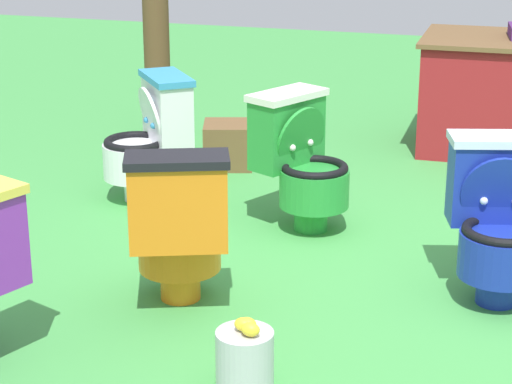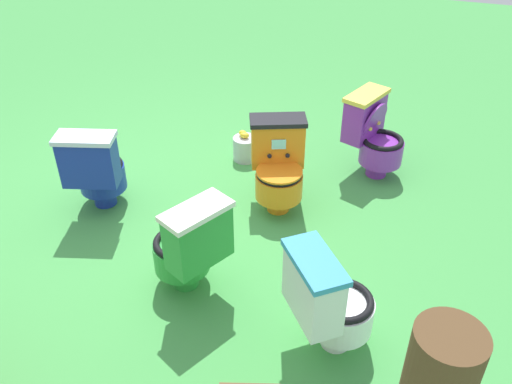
# 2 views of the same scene
# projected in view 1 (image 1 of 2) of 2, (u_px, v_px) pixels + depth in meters

# --- Properties ---
(ground) EXTENTS (14.00, 14.00, 0.00)m
(ground) POSITION_uv_depth(u_px,v_px,m) (382.00, 295.00, 4.45)
(ground) COLOR #429947
(toilet_orange) EXTENTS (0.55, 0.61, 0.73)m
(toilet_orange) POSITION_uv_depth(u_px,v_px,m) (179.00, 227.00, 4.24)
(toilet_orange) COLOR orange
(toilet_orange) RESTS_ON ground
(toilet_blue) EXTENTS (0.52, 0.58, 0.73)m
(toilet_blue) POSITION_uv_depth(u_px,v_px,m) (498.00, 219.00, 4.33)
(toilet_blue) COLOR #192D9E
(toilet_blue) RESTS_ON ground
(toilet_green) EXTENTS (0.62, 0.58, 0.73)m
(toilet_green) POSITION_uv_depth(u_px,v_px,m) (301.00, 160.00, 5.17)
(toilet_green) COLOR green
(toilet_green) RESTS_ON ground
(toilet_white) EXTENTS (0.64, 0.62, 0.73)m
(toilet_white) POSITION_uv_depth(u_px,v_px,m) (150.00, 137.00, 5.61)
(toilet_white) COLOR white
(toilet_white) RESTS_ON ground
(wooden_post) EXTENTS (0.18, 0.18, 1.64)m
(wooden_post) POSITION_uv_depth(u_px,v_px,m) (156.00, 23.00, 6.71)
(wooden_post) COLOR brown
(wooden_post) RESTS_ON ground
(small_crate) EXTENTS (0.39, 0.39, 0.28)m
(small_crate) POSITION_uv_depth(u_px,v_px,m) (228.00, 145.00, 6.28)
(small_crate) COLOR brown
(small_crate) RESTS_ON ground
(lemon_bucket) EXTENTS (0.22, 0.22, 0.28)m
(lemon_bucket) POSITION_uv_depth(u_px,v_px,m) (245.00, 357.00, 3.65)
(lemon_bucket) COLOR #B7B7BF
(lemon_bucket) RESTS_ON ground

